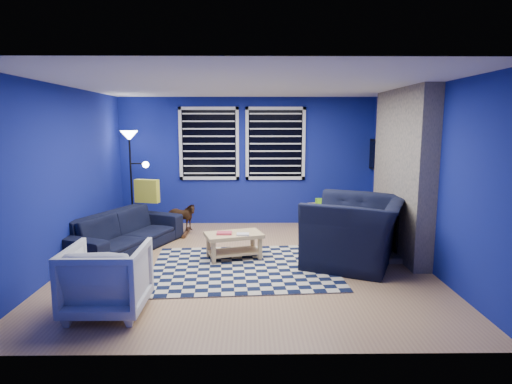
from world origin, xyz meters
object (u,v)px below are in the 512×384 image
tv (378,155)px  coffee_table (234,240)px  armchair_bent (107,279)px  floor_lamp (131,149)px  armchair_big (355,231)px  cabinet (325,216)px  rocking_horse (180,217)px  sofa (125,232)px

tv → coffee_table: (-2.63, -1.83, -1.12)m
armchair_bent → floor_lamp: size_ratio=0.44×
armchair_big → floor_lamp: size_ratio=0.78×
floor_lamp → armchair_big: bearing=-27.9°
armchair_bent → armchair_big: bearing=-151.9°
cabinet → tv: bearing=-17.4°
rocking_horse → floor_lamp: (-0.92, 0.31, 1.20)m
coffee_table → cabinet: cabinet is taller
cabinet → floor_lamp: floor_lamp is taller
armchair_big → armchair_bent: size_ratio=1.77×
armchair_big → rocking_horse: (-2.77, 1.64, -0.15)m
sofa → armchair_bent: bearing=-145.3°
sofa → armchair_bent: 2.28m
tv → coffee_table: bearing=-145.1°
sofa → floor_lamp: floor_lamp is taller
armchair_bent → coffee_table: 2.20m
armchair_big → armchair_bent: armchair_big is taller
sofa → coffee_table: 1.77m
sofa → rocking_horse: size_ratio=3.51×
tv → cabinet: 1.50m
floor_lamp → sofa: bearing=-80.5°
armchair_big → cabinet: armchair_big is taller
armchair_big → armchair_bent: 3.40m
coffee_table → floor_lamp: size_ratio=0.49×
sofa → cabinet: size_ratio=3.13×
coffee_table → cabinet: (1.66, 1.84, -0.03)m
armchair_big → rocking_horse: bearing=-96.8°
floor_lamp → rocking_horse: bearing=-18.8°
tv → sofa: tv is taller
tv → rocking_horse: size_ratio=1.67×
armchair_bent → rocking_horse: 3.26m
rocking_horse → cabinet: 2.71m
coffee_table → floor_lamp: 2.90m
cabinet → rocking_horse: bearing=171.1°
tv → floor_lamp: floor_lamp is taller
armchair_bent → tv: bearing=-137.0°
tv → cabinet: size_ratio=1.49×
tv → floor_lamp: (-4.58, -0.08, 0.12)m
armchair_big → rocking_horse: size_ratio=2.42×
armchair_big → coffee_table: (-1.74, 0.20, -0.19)m
rocking_horse → coffee_table: rocking_horse is taller
armchair_bent → floor_lamp: 3.81m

